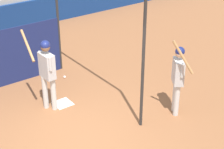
# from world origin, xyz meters

# --- Properties ---
(ground_plane) EXTENTS (60.00, 60.00, 0.00)m
(ground_plane) POSITION_xyz_m (0.00, 0.00, 0.00)
(ground_plane) COLOR #935B38
(batting_cage) EXTENTS (3.88, 3.79, 3.13)m
(batting_cage) POSITION_xyz_m (-0.50, 2.69, 1.32)
(batting_cage) COLOR #282828
(batting_cage) RESTS_ON ground
(home_plate) EXTENTS (0.44, 0.44, 0.02)m
(home_plate) POSITION_xyz_m (0.42, 1.46, 0.01)
(home_plate) COLOR white
(home_plate) RESTS_ON ground
(player_batter) EXTENTS (0.54, 0.90, 1.98)m
(player_batter) POSITION_xyz_m (0.06, 1.47, 1.11)
(player_batter) COLOR silver
(player_batter) RESTS_ON ground
(player_waiting) EXTENTS (0.59, 0.78, 2.02)m
(player_waiting) POSITION_xyz_m (2.42, -0.55, 1.06)
(player_waiting) COLOR silver
(player_waiting) RESTS_ON ground
(baseball) EXTENTS (0.07, 0.07, 0.07)m
(baseball) POSITION_xyz_m (1.17, 2.67, 0.04)
(baseball) COLOR white
(baseball) RESTS_ON ground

